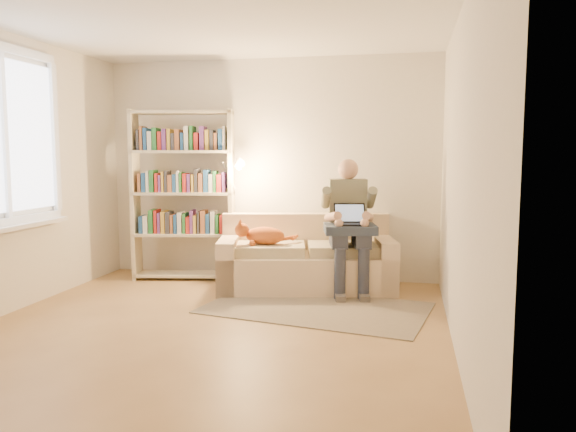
% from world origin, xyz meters
% --- Properties ---
extents(floor, '(4.50, 4.50, 0.00)m').
position_xyz_m(floor, '(0.00, 0.00, 0.00)').
color(floor, olive).
rests_on(floor, ground).
extents(ceiling, '(4.00, 4.50, 0.02)m').
position_xyz_m(ceiling, '(0.00, 0.00, 2.60)').
color(ceiling, white).
rests_on(ceiling, wall_back).
extents(wall_right, '(0.02, 4.50, 2.60)m').
position_xyz_m(wall_right, '(2.00, 0.00, 1.30)').
color(wall_right, silver).
rests_on(wall_right, floor).
extents(wall_back, '(4.00, 0.02, 2.60)m').
position_xyz_m(wall_back, '(0.00, 2.25, 1.30)').
color(wall_back, silver).
rests_on(wall_back, floor).
extents(wall_front, '(4.00, 0.02, 2.60)m').
position_xyz_m(wall_front, '(0.00, -2.25, 1.30)').
color(wall_front, silver).
rests_on(wall_front, floor).
extents(window, '(0.12, 1.52, 1.69)m').
position_xyz_m(window, '(-1.95, 0.20, 1.38)').
color(window, white).
rests_on(window, wall_left).
extents(sofa, '(2.03, 1.23, 0.80)m').
position_xyz_m(sofa, '(0.54, 1.74, 0.29)').
color(sofa, beige).
rests_on(sofa, floor).
extents(person, '(0.52, 0.71, 1.43)m').
position_xyz_m(person, '(1.01, 1.69, 0.80)').
color(person, '#6E705B').
rests_on(person, sofa).
extents(cat, '(0.63, 0.32, 0.24)m').
position_xyz_m(cat, '(0.12, 1.53, 0.62)').
color(cat, orange).
rests_on(cat, sofa).
extents(blanket, '(0.61, 0.54, 0.09)m').
position_xyz_m(blanket, '(1.05, 1.55, 0.70)').
color(blanket, '#263144').
rests_on(blanket, person).
extents(laptop, '(0.38, 0.36, 0.26)m').
position_xyz_m(laptop, '(1.05, 1.56, 0.81)').
color(laptop, black).
rests_on(laptop, blanket).
extents(bookshelf, '(1.36, 0.51, 1.99)m').
position_xyz_m(bookshelf, '(-0.95, 1.90, 1.10)').
color(bookshelf, beige).
rests_on(bookshelf, floor).
extents(rug, '(2.28, 1.60, 0.01)m').
position_xyz_m(rug, '(0.79, 0.94, 0.01)').
color(rug, gray).
rests_on(rug, floor).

